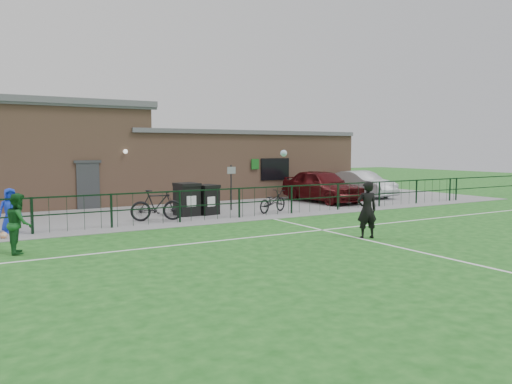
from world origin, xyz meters
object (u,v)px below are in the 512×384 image
ball_ground (4,235)px  bicycle_e (272,201)px  bicycle_d (157,205)px  spectator_child (10,210)px  car_silver (361,184)px  wheelie_bin_left (207,201)px  wheelie_bin_right (187,200)px  car_maroon (322,186)px  outfield_player (19,223)px  sign_post (231,187)px

ball_ground → bicycle_e: bearing=6.1°
bicycle_d → spectator_child: (-4.97, -0.14, 0.14)m
car_silver → bicycle_d: size_ratio=2.24×
wheelie_bin_left → wheelie_bin_right: (-0.84, 0.08, 0.05)m
wheelie_bin_left → wheelie_bin_right: bearing=164.0°
car_silver → bicycle_e: 8.74m
car_maroon → bicycle_e: bearing=-155.4°
outfield_player → bicycle_e: bearing=-64.7°
bicycle_e → spectator_child: bearing=67.9°
wheelie_bin_left → bicycle_e: wheelie_bin_left is taller
wheelie_bin_left → outfield_player: bearing=-159.4°
spectator_child → ball_ground: 1.26m
car_maroon → sign_post: bearing=-175.7°
car_silver → spectator_child: (-18.12, -3.39, 0.00)m
spectator_child → outfield_player: (-0.06, -3.55, 0.05)m
bicycle_e → spectator_child: size_ratio=1.23×
sign_post → spectator_child: 9.07m
wheelie_bin_left → ball_ground: size_ratio=5.21×
sign_post → spectator_child: (-8.91, -1.65, -0.28)m
wheelie_bin_left → car_maroon: (7.12, 1.42, 0.26)m
wheelie_bin_right → bicycle_d: 1.78m
sign_post → ball_ground: 9.63m
bicycle_e → spectator_child: 10.06m
bicycle_d → outfield_player: size_ratio=1.24×
car_silver → bicycle_d: (-13.15, -3.26, -0.13)m
car_silver → spectator_child: 18.44m
car_silver → ball_ground: bearing=-167.3°
wheelie_bin_left → bicycle_d: (-2.41, -0.76, 0.02)m
ball_ground → car_maroon: bearing=12.9°
wheelie_bin_left → bicycle_d: bicycle_d is taller
spectator_child → outfield_player: outfield_player is taller
wheelie_bin_right → car_silver: size_ratio=0.28×
bicycle_e → car_maroon: bearing=-85.2°
spectator_child → bicycle_d: bearing=-4.7°
sign_post → car_maroon: (5.58, 0.68, -0.17)m
sign_post → bicycle_e: size_ratio=1.12×
wheelie_bin_left → car_maroon: bearing=1.1°
wheelie_bin_right → wheelie_bin_left: bearing=-8.7°
car_silver → wheelie_bin_left: bearing=-167.8°
car_silver → bicycle_d: 13.55m
car_maroon → bicycle_d: bearing=-169.7°
sign_post → car_maroon: sign_post is taller
car_maroon → ball_ground: size_ratio=22.28×
wheelie_bin_left → bicycle_e: size_ratio=0.64×
car_maroon → spectator_child: size_ratio=3.37×
outfield_player → ball_ground: 2.60m
wheelie_bin_right → spectator_child: 6.61m
car_silver → outfield_player: bearing=-160.0°
bicycle_e → wheelie_bin_right: bearing=52.7°
bicycle_d → wheelie_bin_left: bearing=-58.4°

